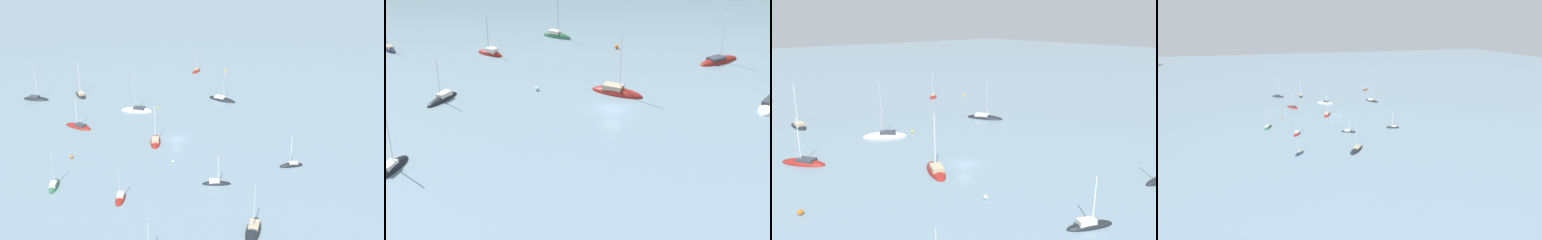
# 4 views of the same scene
# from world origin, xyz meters

# --- Properties ---
(ground_plane) EXTENTS (600.00, 600.00, 0.00)m
(ground_plane) POSITION_xyz_m (0.00, 0.00, 0.00)
(ground_plane) COLOR slate
(sailboat_0) EXTENTS (8.41, 5.51, 10.25)m
(sailboat_0) POSITION_xyz_m (0.72, 5.52, 0.11)
(sailboat_0) COLOR maroon
(sailboat_0) RESTS_ON ground_plane
(sailboat_1) EXTENTS (8.24, 6.88, 8.90)m
(sailboat_1) POSITION_xyz_m (18.20, 20.39, 0.07)
(sailboat_1) COLOR maroon
(sailboat_1) RESTS_ON ground_plane
(sailboat_6) EXTENTS (4.04, 6.24, 6.98)m
(sailboat_6) POSITION_xyz_m (-24.27, 1.61, 0.11)
(sailboat_6) COLOR black
(sailboat_6) RESTS_ON ground_plane
(sailboat_7) EXTENTS (9.23, 7.02, 10.35)m
(sailboat_7) POSITION_xyz_m (19.95, -23.66, 0.08)
(sailboat_7) COLOR black
(sailboat_7) RESTS_ON ground_plane
(sailboat_8) EXTENTS (7.74, 2.40, 10.72)m
(sailboat_8) POSITION_xyz_m (41.93, 13.66, 0.13)
(sailboat_8) COLOR black
(sailboat_8) RESTS_ON ground_plane
(sailboat_10) EXTENTS (7.34, 9.05, 12.14)m
(sailboat_10) POSITION_xyz_m (22.64, 2.46, 0.08)
(sailboat_10) COLOR white
(sailboat_10) RESTS_ON ground_plane
(sailboat_11) EXTENTS (4.79, 5.35, 8.42)m
(sailboat_11) POSITION_xyz_m (48.66, -29.02, 0.13)
(sailboat_11) COLOR maroon
(sailboat_11) RESTS_ON ground_plane
(mooring_buoy_0) EXTENTS (0.51, 0.51, 0.51)m
(mooring_buoy_0) POSITION_xyz_m (21.52, -3.58, 0.26)
(mooring_buoy_0) COLOR yellow
(mooring_buoy_0) RESTS_ON ground_plane
(mooring_buoy_1) EXTENTS (0.58, 0.58, 0.58)m
(mooring_buoy_1) POSITION_xyz_m (-11.18, 5.96, 0.29)
(mooring_buoy_1) COLOR white
(mooring_buoy_1) RESTS_ON ground_plane
(mooring_buoy_2) EXTENTS (0.64, 0.64, 0.64)m
(mooring_buoy_2) POSITION_xyz_m (44.41, -38.07, 0.32)
(mooring_buoy_2) COLOR yellow
(mooring_buoy_2) RESTS_ON ground_plane
(mooring_buoy_3) EXTENTS (0.72, 0.72, 0.72)m
(mooring_buoy_3) POSITION_xyz_m (0.86, 26.50, 0.36)
(mooring_buoy_3) COLOR orange
(mooring_buoy_3) RESTS_ON ground_plane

